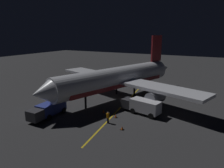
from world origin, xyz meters
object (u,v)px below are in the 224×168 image
object	(u,v)px
traffic_cone_under_wing	(116,116)
airliner	(119,78)
catering_truck	(142,106)
traffic_cone_near_left	(104,111)
ground_crew_worker	(108,117)
baggage_truck	(48,110)
traffic_cone_near_right	(122,128)

from	to	relation	value
traffic_cone_under_wing	airliner	bearing A→B (deg)	-66.54
catering_truck	traffic_cone_near_left	world-z (taller)	catering_truck
ground_crew_worker	traffic_cone_near_left	bearing A→B (deg)	-50.81
baggage_truck	traffic_cone_near_left	world-z (taller)	baggage_truck
ground_crew_worker	traffic_cone_under_wing	world-z (taller)	ground_crew_worker
airliner	traffic_cone_under_wing	world-z (taller)	airliner
catering_truck	baggage_truck	bearing A→B (deg)	33.54
airliner	traffic_cone_near_right	distance (m)	14.34
traffic_cone_near_right	airliner	bearing A→B (deg)	-61.86
ground_crew_worker	traffic_cone_near_right	bearing A→B (deg)	161.00
baggage_truck	traffic_cone_near_left	size ratio (longest dim) A/B	12.05
traffic_cone_near_left	traffic_cone_near_right	bearing A→B (deg)	142.24
ground_crew_worker	traffic_cone_near_left	xyz separation A→B (m)	(2.58, -3.16, -0.64)
baggage_truck	traffic_cone_near_left	distance (m)	8.70
catering_truck	ground_crew_worker	xyz separation A→B (m)	(2.99, 5.86, -0.36)
ground_crew_worker	baggage_truck	bearing A→B (deg)	13.81
traffic_cone_near_right	traffic_cone_under_wing	size ratio (longest dim) A/B	1.00
baggage_truck	traffic_cone_under_wing	xyz separation A→B (m)	(-9.36, -4.63, -0.91)
airliner	catering_truck	xyz separation A→B (m)	(-6.79, 5.37, -2.88)
ground_crew_worker	traffic_cone_under_wing	size ratio (longest dim) A/B	3.16
baggage_truck	airliner	bearing A→B (deg)	-112.15
traffic_cone_near_left	traffic_cone_under_wing	world-z (taller)	same
traffic_cone_near_left	traffic_cone_under_wing	bearing A→B (deg)	162.80
baggage_truck	ground_crew_worker	xyz separation A→B (m)	(-9.30, -2.29, -0.27)
baggage_truck	traffic_cone_near_left	bearing A→B (deg)	-140.96
traffic_cone_under_wing	traffic_cone_near_right	bearing A→B (deg)	128.96
airliner	traffic_cone_under_wing	distance (m)	10.44
catering_truck	traffic_cone_under_wing	world-z (taller)	catering_truck
ground_crew_worker	airliner	bearing A→B (deg)	-71.32
catering_truck	traffic_cone_under_wing	bearing A→B (deg)	50.18
traffic_cone_near_left	ground_crew_worker	bearing A→B (deg)	129.19
ground_crew_worker	traffic_cone_under_wing	bearing A→B (deg)	-91.43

